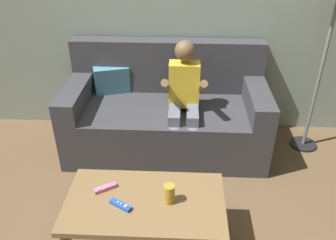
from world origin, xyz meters
The scene contains 6 objects.
couch centered at (-0.04, 1.35, 0.32)m, with size 1.72×0.80×0.92m.
person_seated_on_couch centered at (0.12, 1.16, 0.59)m, with size 0.35×0.43×1.03m.
coffee_table centered at (-0.10, 0.17, 0.35)m, with size 0.95×0.54×0.42m.
game_remote_pink_near_edge centered at (-0.35, 0.25, 0.43)m, with size 0.14×0.11×0.03m.
game_remote_blue_center centered at (-0.23, 0.11, 0.43)m, with size 0.14×0.10×0.03m.
soda_can centered at (0.05, 0.17, 0.48)m, with size 0.07×0.07×0.12m, color #B78C2D.
Camera 1 is at (0.11, -1.35, 1.90)m, focal length 37.43 mm.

